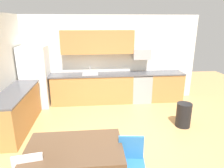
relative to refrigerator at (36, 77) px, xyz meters
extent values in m
plane|color=tan|center=(2.18, -2.22, -0.91)|extent=(12.00, 12.00, 0.00)
cube|color=white|center=(2.18, 0.43, 0.44)|extent=(5.80, 0.10, 2.70)
cube|color=#AD7A42|center=(1.68, 0.08, -0.46)|extent=(2.51, 0.60, 0.90)
cube|color=#AD7A42|center=(4.06, 0.08, -0.46)|extent=(1.04, 0.60, 0.90)
cube|color=#AD7A42|center=(-0.12, -1.42, -0.46)|extent=(0.60, 2.00, 0.90)
cube|color=#4C4C51|center=(2.18, 0.08, 0.01)|extent=(4.80, 0.64, 0.04)
cube|color=#4C4C51|center=(-0.12, -1.42, 0.01)|extent=(0.64, 2.00, 0.04)
cube|color=#AD7A42|center=(1.88, 0.21, 0.99)|extent=(2.20, 0.34, 0.70)
cube|color=white|center=(0.00, 0.00, 0.00)|extent=(0.76, 0.70, 1.82)
cube|color=#999BA0|center=(3.24, 0.08, -0.47)|extent=(0.60, 0.60, 0.88)
cube|color=black|center=(3.24, 0.08, -0.02)|extent=(0.60, 0.60, 0.03)
cube|color=#9EA0A5|center=(3.24, 0.18, 0.62)|extent=(0.54, 0.36, 0.32)
cube|color=#A5A8AD|center=(1.63, 0.08, -0.03)|extent=(0.48, 0.40, 0.14)
cylinder|color=#B2B5BA|center=(1.63, 0.26, 0.13)|extent=(0.02, 0.02, 0.24)
cube|color=brown|center=(1.42, -3.43, -0.19)|extent=(1.40, 0.90, 0.06)
cylinder|color=brown|center=(0.78, -3.04, -0.57)|extent=(0.05, 0.05, 0.69)
cylinder|color=brown|center=(2.06, -3.04, -0.57)|extent=(0.05, 0.05, 0.69)
cube|color=#2D72B7|center=(2.24, -3.57, -0.46)|extent=(0.45, 0.45, 0.05)
cube|color=#2D72B7|center=(2.26, -3.39, -0.26)|extent=(0.38, 0.09, 0.40)
cube|color=white|center=(0.84, -3.70, -0.26)|extent=(0.38, 0.10, 0.40)
cylinder|color=black|center=(3.90, -1.69, -0.61)|extent=(0.36, 0.36, 0.60)
camera|label=1|loc=(1.72, -5.97, 1.56)|focal=32.10mm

